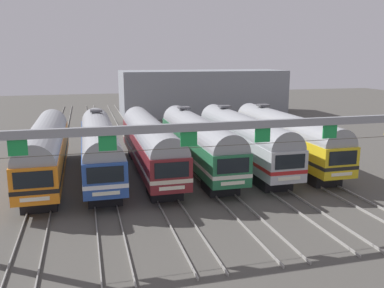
{
  "coord_description": "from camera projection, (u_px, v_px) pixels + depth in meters",
  "views": [
    {
      "loc": [
        -7.36,
        -34.15,
        9.9
      ],
      "look_at": [
        1.11,
        -1.9,
        2.78
      ],
      "focal_mm": 38.43,
      "sensor_mm": 36.0,
      "label": 1
    }
  ],
  "objects": [
    {
      "name": "catenary_gantry",
      "position": [
        226.0,
        142.0,
        22.31
      ],
      "size": [
        26.37,
        0.44,
        6.97
      ],
      "color": "gray",
      "rests_on": "ground"
    },
    {
      "name": "commuter_train_stainless",
      "position": [
        242.0,
        138.0,
        37.21
      ],
      "size": [
        2.88,
        18.06,
        5.05
      ],
      "color": "#B2B5BA",
      "rests_on": "ground"
    },
    {
      "name": "maintenance_building",
      "position": [
        202.0,
        92.0,
        71.63
      ],
      "size": [
        28.1,
        10.0,
        7.54
      ],
      "primitive_type": "cube",
      "color": "gray",
      "rests_on": "ground"
    },
    {
      "name": "track_bed",
      "position": [
        146.0,
        135.0,
        52.26
      ],
      "size": [
        22.64,
        70.0,
        0.15
      ],
      "color": "gray",
      "rests_on": "ground"
    },
    {
      "name": "commuter_train_orange",
      "position": [
        46.0,
        148.0,
        33.0
      ],
      "size": [
        2.88,
        18.06,
        4.77
      ],
      "color": "orange",
      "rests_on": "ground"
    },
    {
      "name": "ground_plane",
      "position": [
        174.0,
        171.0,
        36.19
      ],
      "size": [
        160.0,
        160.0,
        0.0
      ],
      "primitive_type": "plane",
      "color": "#4C4944"
    },
    {
      "name": "commuter_train_green",
      "position": [
        198.0,
        140.0,
        36.16
      ],
      "size": [
        2.88,
        18.06,
        5.05
      ],
      "color": "#236B42",
      "rests_on": "ground"
    },
    {
      "name": "commuter_train_maroon",
      "position": [
        150.0,
        143.0,
        35.1
      ],
      "size": [
        2.88,
        18.06,
        4.77
      ],
      "color": "maroon",
      "rests_on": "ground"
    },
    {
      "name": "commuter_train_blue",
      "position": [
        99.0,
        145.0,
        34.06
      ],
      "size": [
        2.88,
        18.06,
        5.05
      ],
      "color": "#284C9E",
      "rests_on": "ground"
    },
    {
      "name": "commuter_train_yellow",
      "position": [
        285.0,
        135.0,
        38.26
      ],
      "size": [
        2.88,
        18.06,
        5.05
      ],
      "color": "gold",
      "rests_on": "ground"
    }
  ]
}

